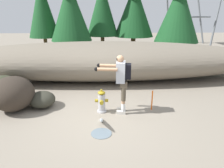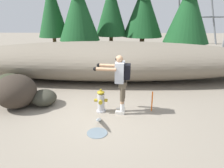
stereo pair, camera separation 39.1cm
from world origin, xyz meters
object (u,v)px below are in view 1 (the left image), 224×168
boulder_mid (42,99)px  boulder_small (4,86)px  survey_stake (152,100)px  boulder_large (13,94)px  utility_worker (121,77)px  fire_hydrant (102,102)px

boulder_mid → boulder_small: bearing=147.2°
survey_stake → boulder_large: bearing=177.4°
boulder_mid → boulder_small: 1.93m
utility_worker → boulder_large: (-3.15, 0.33, -0.56)m
boulder_mid → survey_stake: 3.33m
utility_worker → boulder_small: 4.33m
utility_worker → boulder_mid: utility_worker is taller
boulder_large → boulder_mid: (0.78, 0.15, -0.27)m
fire_hydrant → boulder_large: size_ratio=0.51×
boulder_small → fire_hydrant: bearing=-23.0°
boulder_large → survey_stake: 4.10m
boulder_small → survey_stake: boulder_small is taller
utility_worker → boulder_mid: size_ratio=1.95×
fire_hydrant → utility_worker: bearing=-6.6°
boulder_mid → survey_stake: (3.32, -0.34, 0.06)m
fire_hydrant → boulder_large: 2.63m
boulder_large → utility_worker: bearing=-6.0°
boulder_mid → fire_hydrant: bearing=-13.0°
fire_hydrant → utility_worker: 0.93m
boulder_large → survey_stake: boulder_large is taller
fire_hydrant → boulder_small: (-3.44, 1.46, 0.04)m
boulder_large → survey_stake: (4.10, -0.18, -0.20)m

